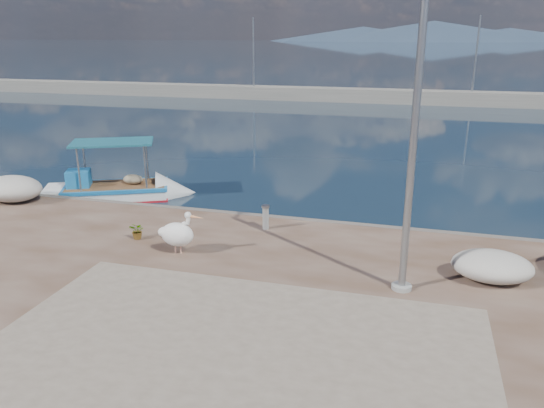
{
  "coord_description": "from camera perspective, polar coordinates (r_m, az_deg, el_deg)",
  "views": [
    {
      "loc": [
        3.87,
        -10.0,
        5.86
      ],
      "look_at": [
        0.0,
        3.8,
        1.3
      ],
      "focal_mm": 35.0,
      "sensor_mm": 36.0,
      "label": 1
    }
  ],
  "objects": [
    {
      "name": "quay_patch",
      "position": [
        9.27,
        -5.68,
        -17.75
      ],
      "size": [
        9.0,
        7.0,
        0.01
      ],
      "primitive_type": "cube",
      "color": "gray",
      "rests_on": "quay"
    },
    {
      "name": "potted_plant",
      "position": [
        15.06,
        -14.25,
        -2.81
      ],
      "size": [
        0.49,
        0.45,
        0.47
      ],
      "primitive_type": "imported",
      "rotation": [
        0.0,
        0.0,
        -0.2
      ],
      "color": "#33722D",
      "rests_on": "quay"
    },
    {
      "name": "breakwater",
      "position": [
        50.43,
        11.41,
        11.33
      ],
      "size": [
        120.0,
        2.2,
        7.5
      ],
      "color": "gray",
      "rests_on": "ground"
    },
    {
      "name": "mountains",
      "position": [
        660.01,
        16.49,
        17.29
      ],
      "size": [
        370.0,
        280.0,
        22.0
      ],
      "color": "#28384C",
      "rests_on": "ground"
    },
    {
      "name": "net_pile_a",
      "position": [
        19.95,
        -26.17,
        1.5
      ],
      "size": [
        2.1,
        1.53,
        0.86
      ],
      "primitive_type": "ellipsoid",
      "color": "beige",
      "rests_on": "quay"
    },
    {
      "name": "boat_left",
      "position": [
        20.85,
        -16.49,
        1.15
      ],
      "size": [
        5.49,
        3.84,
        2.53
      ],
      "rotation": [
        0.0,
        0.0,
        0.45
      ],
      "color": "white",
      "rests_on": "ground"
    },
    {
      "name": "net_pile_d",
      "position": [
        13.19,
        22.59,
        -6.18
      ],
      "size": [
        1.8,
        1.35,
        0.68
      ],
      "primitive_type": "ellipsoid",
      "color": "beige",
      "rests_on": "quay"
    },
    {
      "name": "bollard_near",
      "position": [
        15.3,
        -0.69,
        -1.32
      ],
      "size": [
        0.23,
        0.23,
        0.71
      ],
      "color": "gray",
      "rests_on": "quay"
    },
    {
      "name": "ground",
      "position": [
        12.22,
        -4.91,
        -11.08
      ],
      "size": [
        1400.0,
        1400.0,
        0.0
      ],
      "primitive_type": "plane",
      "color": "#162635",
      "rests_on": "ground"
    },
    {
      "name": "lamp_post",
      "position": [
        11.23,
        14.96,
        6.47
      ],
      "size": [
        0.44,
        0.96,
        7.0
      ],
      "color": "gray",
      "rests_on": "quay"
    },
    {
      "name": "pelican",
      "position": [
        13.76,
        -10.09,
        -3.16
      ],
      "size": [
        1.19,
        0.63,
        1.14
      ],
      "rotation": [
        0.0,
        0.0,
        0.11
      ],
      "color": "tan",
      "rests_on": "quay"
    }
  ]
}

